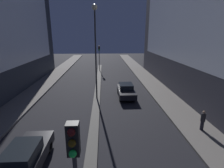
% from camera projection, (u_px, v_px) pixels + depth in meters
% --- Properties ---
extents(median_strip, '(0.72, 38.66, 0.15)m').
position_uv_depth(median_strip, '(98.00, 91.00, 22.38)').
color(median_strip, '#56544F').
rests_on(median_strip, ground).
extents(traffic_light_near, '(0.32, 0.42, 4.78)m').
position_uv_depth(traffic_light_near, '(75.00, 167.00, 4.62)').
color(traffic_light_near, '#383838').
rests_on(traffic_light_near, median_strip).
extents(traffic_light_mid, '(0.32, 0.42, 4.78)m').
position_uv_depth(traffic_light_mid, '(99.00, 53.00, 33.85)').
color(traffic_light_mid, '#383838').
rests_on(traffic_light_mid, median_strip).
extents(street_lamp, '(0.57, 0.57, 9.75)m').
position_uv_depth(street_lamp, '(95.00, 35.00, 17.81)').
color(street_lamp, '#383838').
rests_on(street_lamp, median_strip).
extents(car_left_lane, '(1.75, 4.54, 1.59)m').
position_uv_depth(car_left_lane, '(25.00, 158.00, 9.15)').
color(car_left_lane, black).
rests_on(car_left_lane, ground).
extents(car_right_lane, '(1.83, 4.32, 1.49)m').
position_uv_depth(car_right_lane, '(126.00, 91.00, 20.26)').
color(car_right_lane, black).
rests_on(car_right_lane, ground).
extents(pedestrian_on_right_sidewalk, '(0.33, 0.33, 1.52)m').
position_uv_depth(pedestrian_on_right_sidewalk, '(203.00, 120.00, 12.82)').
color(pedestrian_on_right_sidewalk, black).
rests_on(pedestrian_on_right_sidewalk, sidewalk_right).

